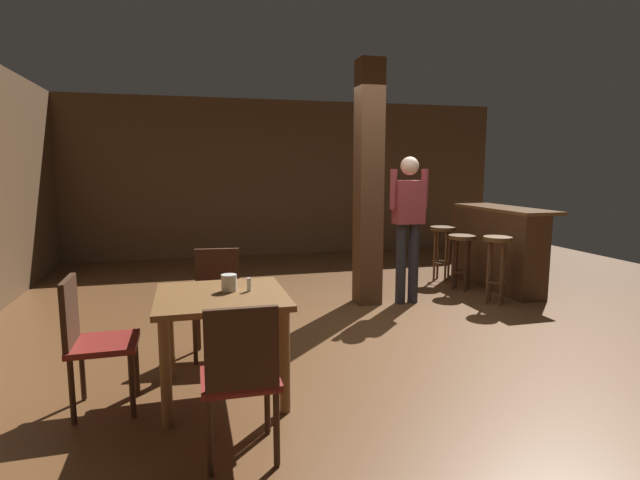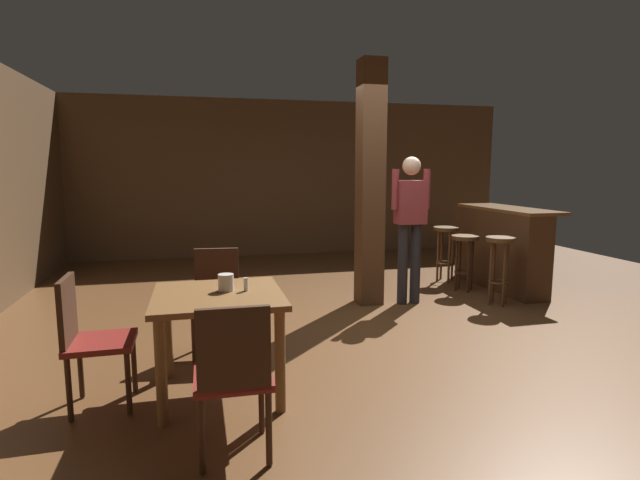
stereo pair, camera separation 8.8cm
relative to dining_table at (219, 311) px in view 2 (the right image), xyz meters
The scene contains 14 objects.
ground_plane 2.13m from the dining_table, 34.93° to the left, with size 10.80×10.80×0.00m, color brown.
wall_back 5.97m from the dining_table, 73.53° to the left, with size 8.00×0.10×2.80m, color brown.
pillar 2.84m from the dining_table, 47.96° to the left, with size 0.28×0.28×2.80m, color #4C301C.
dining_table is the anchor object (origin of this frame).
chair_north 0.82m from the dining_table, 88.91° to the left, with size 0.46×0.46×0.89m.
chair_south 0.87m from the dining_table, 87.49° to the right, with size 0.43×0.43×0.89m.
chair_west 0.85m from the dining_table, behind, with size 0.43×0.43×0.89m.
napkin_cup 0.21m from the dining_table, 43.51° to the left, with size 0.11×0.11×0.12m, color beige.
salt_shaker 0.27m from the dining_table, ahead, with size 0.03×0.03×0.09m, color silver.
standing_person 2.99m from the dining_table, 39.75° to the left, with size 0.47×0.21×1.72m.
bar_counter 4.44m from the dining_table, 31.76° to the left, with size 0.56×1.65×1.07m.
bar_stool_near 3.63m from the dining_table, 25.89° to the left, with size 0.33×0.33×0.80m.
bar_stool_mid 3.96m from the dining_table, 35.35° to the left, with size 0.35×0.35×0.73m.
bar_stool_far 4.34m from the dining_table, 41.30° to the left, with size 0.35×0.35×0.77m.
Camera 2 is at (-1.80, -4.61, 1.60)m, focal length 28.00 mm.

